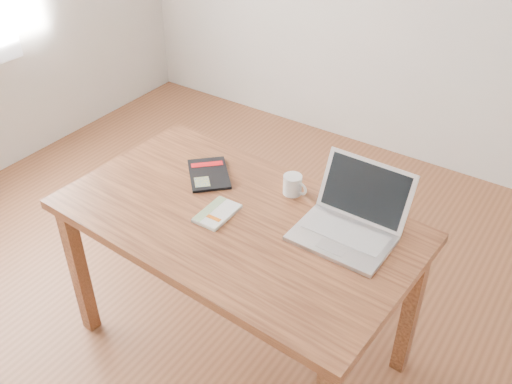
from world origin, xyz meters
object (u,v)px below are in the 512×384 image
Objects in this scene: black_guidebook at (209,174)px; white_guidebook at (217,213)px; desk at (237,234)px; laptop at (350,221)px; coffee_mug at (293,184)px.

white_guidebook is at bearing -89.95° from black_guidebook.
black_guidebook is at bearing 151.09° from desk.
coffee_mug is at bearing 163.78° from laptop.
laptop is at bearing -8.91° from coffee_mug.
white_guidebook is 0.51× the size of laptop.
black_guidebook is (-0.26, 0.17, 0.10)m from desk.
desk is 0.12m from white_guidebook.
white_guidebook is 0.64× the size of black_guidebook.
desk is 0.45m from laptop.
desk is 12.85× the size of coffee_mug.
laptop is at bearing 24.99° from desk.
coffee_mug reaches higher than white_guidebook.
laptop is 3.22× the size of coffee_mug.
black_guidebook is 2.57× the size of coffee_mug.
white_guidebook is (-0.07, -0.03, 0.10)m from desk.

